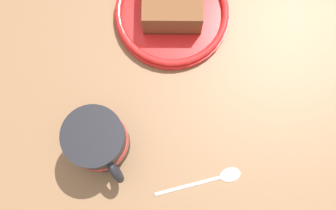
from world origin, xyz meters
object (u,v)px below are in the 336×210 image
at_px(cake_slice, 172,4).
at_px(tea_mug, 98,141).
at_px(teaspoon, 216,178).
at_px(small_plate, 172,13).

xyz_separation_m(cake_slice, tea_mug, (0.19, -0.12, 0.01)).
distance_m(cake_slice, teaspoon, 0.26).
xyz_separation_m(small_plate, cake_slice, (-0.00, 0.00, 0.03)).
height_order(tea_mug, teaspoon, tea_mug).
bearing_deg(tea_mug, small_plate, 148.17).
relative_size(small_plate, cake_slice, 1.89).
distance_m(cake_slice, tea_mug, 0.22).
height_order(small_plate, teaspoon, small_plate).
bearing_deg(small_plate, cake_slice, 174.51).
height_order(small_plate, tea_mug, tea_mug).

